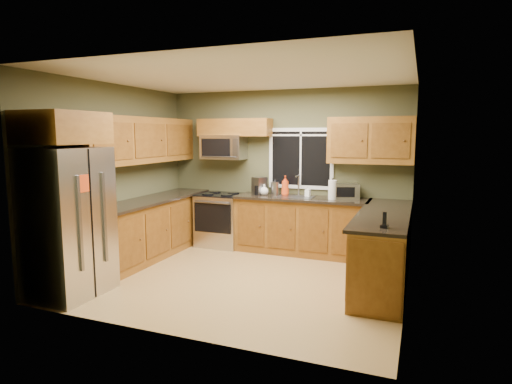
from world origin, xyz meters
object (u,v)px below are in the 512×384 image
Objects in this scene: kettle at (275,187)px; paper_towel_roll at (332,190)px; soap_bottle_b at (308,191)px; soap_bottle_c at (264,190)px; coffee_maker at (259,186)px; microwave at (224,147)px; range at (221,219)px; toaster_oven at (346,191)px; soap_bottle_a at (285,185)px; cordless_phone at (385,223)px; refrigerator at (68,222)px.

kettle is 1.05m from paper_towel_roll.
paper_towel_roll reaches higher than soap_bottle_b.
paper_towel_roll is 1.84× the size of soap_bottle_c.
paper_towel_roll is at bearing -5.05° from coffee_maker.
microwave is at bearing -177.31° from kettle.
range is 2.23m from toaster_oven.
soap_bottle_a reaches higher than toaster_oven.
coffee_maker is at bearing -156.68° from kettle.
kettle is (0.25, 0.11, -0.02)m from coffee_maker.
microwave is at bearing 178.80° from soap_bottle_a.
soap_bottle_b is 2.43m from cordless_phone.
cordless_phone is at bearing -55.51° from soap_bottle_b.
cordless_phone is at bearing -69.58° from toaster_oven.
soap_bottle_c is at bearing 62.00° from refrigerator.
cordless_phone is at bearing -34.85° from microwave.
paper_towel_roll is at bearing 116.98° from cordless_phone.
paper_towel_roll reaches higher than soap_bottle_c.
microwave is at bearing -179.71° from toaster_oven.
toaster_oven reaches higher than soap_bottle_c.
soap_bottle_a is at bearing -178.01° from toaster_oven.
microwave is 1.16m from kettle.
microwave is 1.07m from soap_bottle_c.
soap_bottle_c is (-0.34, -0.08, -0.08)m from soap_bottle_a.
paper_towel_roll reaches higher than coffee_maker.
soap_bottle_c is at bearing 176.59° from paper_towel_roll.
kettle reaches higher than soap_bottle_b.
soap_bottle_b is 0.74m from soap_bottle_c.
range is at bearing -174.40° from soap_bottle_a.
microwave is 4.16× the size of soap_bottle_c.
cordless_phone reaches higher than soap_bottle_b.
soap_bottle_c is at bearing -173.23° from soap_bottle_b.
range is 1.23× the size of microwave.
refrigerator is 2.89m from range.
kettle reaches higher than range.
microwave is 0.95m from coffee_maker.
cordless_phone is at bearing -33.00° from range.
cordless_phone is at bearing -63.02° from paper_towel_roll.
microwave is at bearing 145.15° from cordless_phone.
kettle is 0.59m from soap_bottle_b.
toaster_oven is (2.15, 0.15, 0.59)m from range.
toaster_oven is at bearing 110.42° from cordless_phone.
soap_bottle_a is (-1.01, -0.03, 0.05)m from toaster_oven.
soap_bottle_c is at bearing -175.06° from toaster_oven.
toaster_oven is 2.53× the size of cordless_phone.
paper_towel_roll is at bearing -3.41° from soap_bottle_c.
soap_bottle_b is 0.97× the size of cordless_phone.
range is at bearing -175.62° from soap_bottle_b.
paper_towel_roll is at bearing 45.80° from refrigerator.
soap_bottle_a is 1.82× the size of soap_bottle_c.
cordless_phone reaches higher than range.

